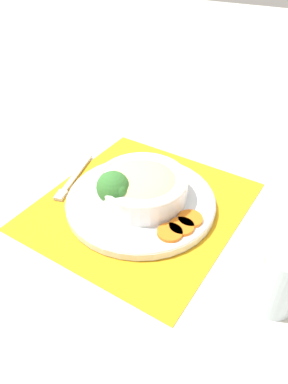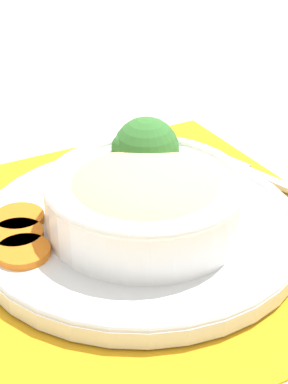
% 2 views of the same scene
% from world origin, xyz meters
% --- Properties ---
extents(ground_plane, '(4.00, 4.00, 0.00)m').
position_xyz_m(ground_plane, '(0.00, 0.00, 0.00)').
color(ground_plane, beige).
extents(placemat, '(0.46, 0.49, 0.00)m').
position_xyz_m(placemat, '(0.00, 0.00, 0.00)').
color(placemat, orange).
rests_on(placemat, ground_plane).
extents(plate, '(0.32, 0.32, 0.02)m').
position_xyz_m(plate, '(0.00, 0.00, 0.02)').
color(plate, silver).
rests_on(plate, placemat).
extents(bowl, '(0.19, 0.19, 0.06)m').
position_xyz_m(bowl, '(0.00, -0.01, 0.05)').
color(bowl, white).
rests_on(bowl, plate).
extents(broccoli_floret, '(0.07, 0.07, 0.08)m').
position_xyz_m(broccoli_floret, '(0.04, 0.04, 0.07)').
color(broccoli_floret, '#84AD5B').
rests_on(broccoli_floret, plate).
extents(carrot_slice_near, '(0.05, 0.05, 0.01)m').
position_xyz_m(carrot_slice_near, '(-0.10, 0.07, 0.02)').
color(carrot_slice_near, orange).
rests_on(carrot_slice_near, plate).
extents(carrot_slice_middle, '(0.05, 0.05, 0.01)m').
position_xyz_m(carrot_slice_middle, '(-0.11, 0.05, 0.02)').
color(carrot_slice_middle, orange).
rests_on(carrot_slice_middle, plate).
extents(carrot_slice_far, '(0.05, 0.05, 0.01)m').
position_xyz_m(carrot_slice_far, '(-0.12, 0.02, 0.02)').
color(carrot_slice_far, orange).
rests_on(carrot_slice_far, plate).
extents(water_glass, '(0.07, 0.07, 0.12)m').
position_xyz_m(water_glass, '(-0.30, 0.13, 0.05)').
color(water_glass, silver).
rests_on(water_glass, ground_plane).
extents(fork, '(0.04, 0.18, 0.01)m').
position_xyz_m(fork, '(0.18, -0.01, 0.01)').
color(fork, '#B7B7BC').
rests_on(fork, placemat).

